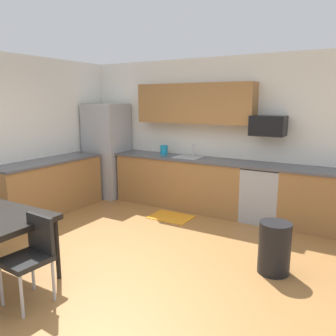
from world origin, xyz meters
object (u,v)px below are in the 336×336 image
Objects in this scene: oven_range at (263,194)px; trash_bin at (274,248)px; refrigerator at (107,150)px; kettle at (164,150)px; microwave at (268,126)px; chair_near_table at (32,252)px.

oven_range reaches higher than trash_bin.
refrigerator is 1.30m from kettle.
microwave is (3.21, 0.18, 0.61)m from refrigerator.
microwave is at bearing 90.00° from oven_range.
refrigerator is 2.07× the size of oven_range.
chair_near_table is at bearing -110.36° from microwave.
kettle is (1.30, 0.13, 0.08)m from refrigerator.
refrigerator is 4.18m from trash_bin.
kettle is (-1.92, -0.05, -0.53)m from microwave.
chair_near_table is 3.57m from kettle.
microwave reaches higher than kettle.
refrigerator is 9.44× the size of kettle.
oven_range is at bearing -1.49° from kettle.
trash_bin is 3.00× the size of kettle.
chair_near_table is 4.25× the size of kettle.
oven_range is 1.10m from microwave.
microwave is 0.90× the size of trash_bin.
refrigerator reaches higher than oven_range.
microwave is 1.99m from kettle.
chair_near_table is (-1.31, -3.53, -1.05)m from microwave.
trash_bin is 3.13m from kettle.
chair_near_table is 2.60m from trash_bin.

